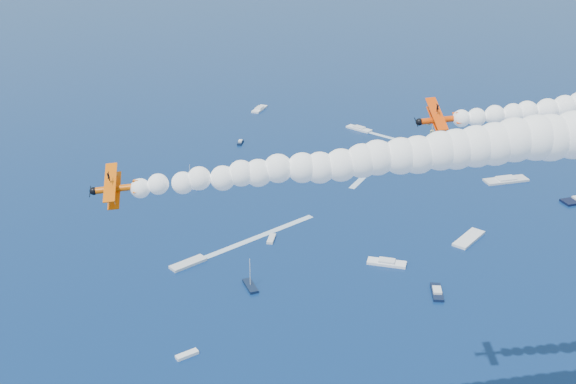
% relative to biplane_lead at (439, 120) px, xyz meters
% --- Properties ---
extents(biplane_lead, '(9.82, 10.76, 7.28)m').
position_rel_biplane_lead_xyz_m(biplane_lead, '(0.00, 0.00, 0.00)').
color(biplane_lead, '#F24005').
extents(biplane_trail, '(9.49, 10.35, 6.92)m').
position_rel_biplane_lead_xyz_m(biplane_trail, '(-34.37, -31.69, -3.84)').
color(biplane_trail, '#ED5A04').
extents(smoke_trail_trail, '(68.93, 60.12, 11.77)m').
position_rel_biplane_lead_xyz_m(smoke_trail_trail, '(-5.67, -15.62, -1.31)').
color(smoke_trail_trail, white).
extents(spectator_boats, '(223.40, 177.00, 0.70)m').
position_rel_biplane_lead_xyz_m(spectator_boats, '(-8.48, 87.49, -59.58)').
color(spectator_boats, '#333744').
rests_on(spectator_boats, ground).
extents(boat_wakes, '(129.12, 111.68, 0.04)m').
position_rel_biplane_lead_xyz_m(boat_wakes, '(-19.11, 102.23, -59.90)').
color(boat_wakes, white).
rests_on(boat_wakes, ground).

